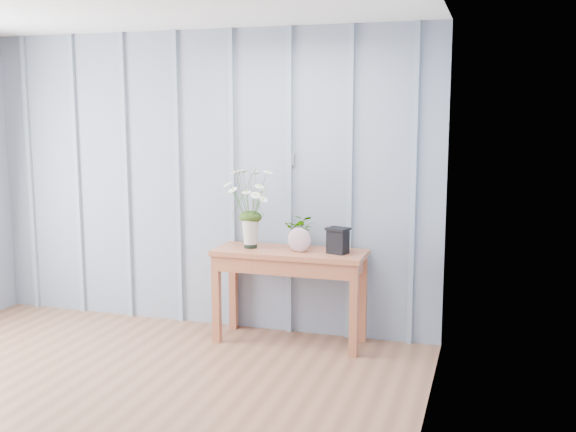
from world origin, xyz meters
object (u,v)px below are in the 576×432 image
(felt_disc_vessel, at_px, (299,240))
(carved_box, at_px, (338,240))
(daisy_vase, at_px, (250,197))
(sideboard, at_px, (290,264))

(felt_disc_vessel, distance_m, carved_box, 0.30)
(daisy_vase, distance_m, carved_box, 0.78)
(daisy_vase, bearing_deg, sideboard, 0.86)
(sideboard, distance_m, felt_disc_vessel, 0.24)
(sideboard, bearing_deg, carved_box, -1.89)
(carved_box, bearing_deg, daisy_vase, 179.37)
(sideboard, relative_size, felt_disc_vessel, 6.20)
(sideboard, relative_size, carved_box, 5.95)
(sideboard, distance_m, daisy_vase, 0.62)
(daisy_vase, relative_size, carved_box, 3.21)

